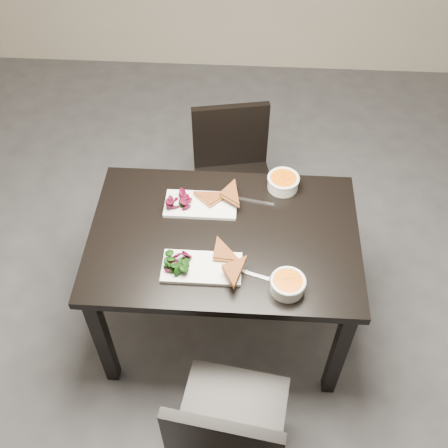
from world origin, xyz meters
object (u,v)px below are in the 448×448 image
plate_far (201,205)px  soup_bowl_far (283,182)px  soup_bowl_near (288,284)px  chair_far (233,171)px  plate_near (202,268)px  chair_near (228,432)px  table (224,248)px

plate_far → soup_bowl_far: (0.38, 0.15, 0.03)m
soup_bowl_far → soup_bowl_near: bearing=-88.8°
chair_far → soup_bowl_far: chair_far is taller
chair_far → plate_near: bearing=-106.7°
plate_near → soup_bowl_near: 0.37m
plate_near → soup_bowl_far: bearing=55.7°
plate_near → soup_bowl_far: soup_bowl_far is taller
chair_far → soup_bowl_far: size_ratio=5.57×
chair_near → plate_far: size_ratio=2.56×
plate_near → plate_far: size_ratio=1.00×
table → chair_far: chair_far is taller
soup_bowl_near → plate_far: soup_bowl_near is taller
table → soup_bowl_near: size_ratio=8.27×
table → chair_near: bearing=-85.4°
chair_near → plate_far: (-0.18, 0.94, 0.27)m
table → chair_near: (0.06, -0.77, -0.17)m
soup_bowl_near → plate_near: bearing=167.1°
soup_bowl_far → plate_near: bearing=-124.3°
table → soup_bowl_far: size_ratio=7.86×
plate_near → soup_bowl_far: (0.34, 0.50, 0.03)m
chair_far → plate_far: (-0.13, -0.52, 0.27)m
soup_bowl_near → chair_near: bearing=-113.1°
chair_far → soup_bowl_far: (0.25, -0.38, 0.30)m
chair_near → plate_far: bearing=109.2°
plate_near → plate_far: same height
chair_far → soup_bowl_near: 1.04m
table → soup_bowl_near: 0.41m
chair_near → table: bearing=102.9°
plate_far → plate_near: bearing=-84.3°
chair_far → plate_far: bearing=-114.4°
plate_far → soup_bowl_near: bearing=-48.3°
plate_far → soup_bowl_far: size_ratio=2.18×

